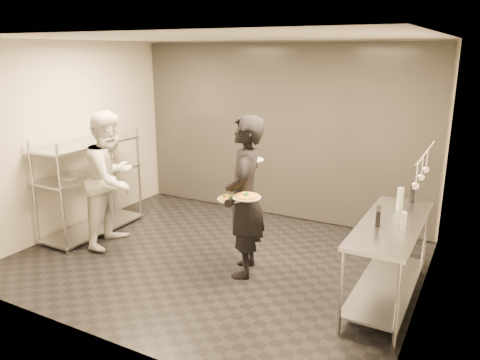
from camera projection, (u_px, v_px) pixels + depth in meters
The scene contains 13 objects.
room_shell at pixel (256, 140), 6.76m from camera, with size 5.00×4.00×2.80m.
pass_rack at pixel (90, 182), 6.92m from camera, with size 0.60×1.60×1.50m.
prep_counter at pixel (389, 248), 4.97m from camera, with size 0.60×1.80×0.92m.
utensil_rail at pixel (423, 167), 4.61m from camera, with size 0.07×1.20×0.31m.
waiter at pixel (245, 197), 5.54m from camera, with size 0.71×0.47×1.95m, color black.
chef at pixel (111, 179), 6.45m from camera, with size 0.91×0.71×1.88m, color silver.
pizza_plate_near at pixel (230, 198), 5.40m from camera, with size 0.29×0.29×0.05m.
pizza_plate_far at pixel (247, 196), 5.24m from camera, with size 0.32×0.32×0.05m.
salad_plate at pixel (253, 158), 5.68m from camera, with size 0.27×0.27×0.07m.
pos_monitor at pixel (378, 216), 4.83m from camera, with size 0.05×0.23×0.16m, color black.
bottle_green at pixel (400, 198), 5.26m from camera, with size 0.07×0.07×0.25m, color gray.
bottle_clear at pixel (403, 220), 4.69m from camera, with size 0.05×0.05×0.18m, color gray.
bottle_dark at pixel (412, 193), 5.50m from camera, with size 0.06×0.06×0.22m, color black.
Camera 1 is at (2.97, -4.80, 2.66)m, focal length 35.00 mm.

